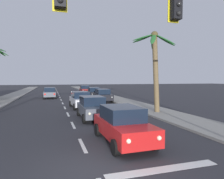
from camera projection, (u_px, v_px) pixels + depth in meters
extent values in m
plane|color=#2D2D33|center=(94.00, 170.00, 6.46)|extent=(220.00, 220.00, 0.00)
cube|color=gray|center=(119.00, 100.00, 27.83)|extent=(3.20, 110.00, 0.14)
cube|color=silver|center=(83.00, 145.00, 8.91)|extent=(0.16, 2.00, 0.01)
cube|color=silver|center=(73.00, 125.00, 12.84)|extent=(0.16, 2.00, 0.01)
cube|color=silver|center=(68.00, 114.00, 16.77)|extent=(0.16, 2.00, 0.01)
cube|color=silver|center=(65.00, 108.00, 20.70)|extent=(0.16, 2.00, 0.01)
cube|color=silver|center=(63.00, 103.00, 24.63)|extent=(0.16, 2.00, 0.01)
cube|color=silver|center=(61.00, 100.00, 28.56)|extent=(0.16, 2.00, 0.01)
cube|color=silver|center=(60.00, 97.00, 32.48)|extent=(0.16, 2.00, 0.01)
cube|color=silver|center=(59.00, 95.00, 36.41)|extent=(0.16, 2.00, 0.01)
cube|color=silver|center=(58.00, 94.00, 40.34)|extent=(0.16, 2.00, 0.01)
cube|color=silver|center=(58.00, 93.00, 44.27)|extent=(0.16, 2.00, 0.01)
cube|color=silver|center=(57.00, 92.00, 48.20)|extent=(0.16, 2.00, 0.01)
cube|color=silver|center=(57.00, 91.00, 52.13)|extent=(0.16, 2.00, 0.01)
cube|color=silver|center=(56.00, 90.00, 56.06)|extent=(0.16, 2.00, 0.01)
cube|color=silver|center=(56.00, 89.00, 59.99)|extent=(0.16, 2.00, 0.01)
cube|color=silver|center=(56.00, 89.00, 63.92)|extent=(0.16, 2.00, 0.01)
cube|color=silver|center=(56.00, 88.00, 67.85)|extent=(0.16, 2.00, 0.01)
cube|color=silver|center=(55.00, 88.00, 71.77)|extent=(0.16, 2.00, 0.01)
cube|color=silver|center=(164.00, 169.00, 6.53)|extent=(4.00, 0.44, 0.01)
cube|color=black|center=(176.00, 6.00, 6.63)|extent=(0.32, 0.26, 0.92)
sphere|color=black|center=(179.00, 4.00, 6.49)|extent=(0.17, 0.17, 0.17)
sphere|color=black|center=(179.00, 13.00, 6.51)|extent=(0.17, 0.17, 0.17)
cube|color=yellow|center=(173.00, 7.00, 6.78)|extent=(0.42, 0.03, 1.04)
sphere|color=black|center=(60.00, 0.00, 5.41)|extent=(0.17, 0.17, 0.17)
cube|color=red|center=(123.00, 128.00, 9.30)|extent=(1.85, 4.33, 0.72)
cube|color=black|center=(122.00, 113.00, 9.41)|extent=(1.64, 2.23, 0.64)
cylinder|color=black|center=(155.00, 143.00, 8.24)|extent=(0.23, 0.64, 0.64)
cylinder|color=black|center=(115.00, 147.00, 7.71)|extent=(0.23, 0.64, 0.64)
cylinder|color=black|center=(128.00, 127.00, 10.94)|extent=(0.23, 0.64, 0.64)
cylinder|color=black|center=(98.00, 130.00, 10.40)|extent=(0.23, 0.64, 0.64)
sphere|color=#F9EFC6|center=(159.00, 138.00, 7.43)|extent=(0.18, 0.18, 0.18)
sphere|color=#F9EFC6|center=(129.00, 141.00, 7.05)|extent=(0.18, 0.18, 0.18)
cube|color=red|center=(120.00, 117.00, 11.55)|extent=(0.24, 0.06, 0.20)
cube|color=red|center=(98.00, 118.00, 11.14)|extent=(0.24, 0.06, 0.20)
cube|color=#4C515B|center=(92.00, 110.00, 14.94)|extent=(1.77, 4.31, 0.72)
cube|color=black|center=(92.00, 100.00, 15.05)|extent=(1.61, 2.20, 0.64)
cylinder|color=black|center=(109.00, 117.00, 13.86)|extent=(0.22, 0.64, 0.64)
cylinder|color=black|center=(84.00, 119.00, 13.35)|extent=(0.22, 0.64, 0.64)
cylinder|color=black|center=(99.00, 111.00, 16.57)|extent=(0.22, 0.64, 0.64)
cylinder|color=black|center=(78.00, 112.00, 16.06)|extent=(0.22, 0.64, 0.64)
sphere|color=#F9EFC6|center=(108.00, 113.00, 13.05)|extent=(0.18, 0.18, 0.18)
sphere|color=#F9EFC6|center=(90.00, 114.00, 12.68)|extent=(0.18, 0.18, 0.18)
cube|color=red|center=(95.00, 105.00, 17.19)|extent=(0.24, 0.06, 0.20)
cube|color=red|center=(80.00, 105.00, 16.80)|extent=(0.24, 0.06, 0.20)
cube|color=silver|center=(81.00, 101.00, 20.64)|extent=(1.94, 4.37, 0.72)
cube|color=black|center=(80.00, 95.00, 20.75)|extent=(1.69, 2.27, 0.64)
cylinder|color=black|center=(92.00, 106.00, 19.61)|extent=(0.25, 0.65, 0.64)
cylinder|color=black|center=(75.00, 107.00, 19.03)|extent=(0.25, 0.65, 0.64)
cylinder|color=black|center=(86.00, 103.00, 22.28)|extent=(0.25, 0.65, 0.64)
cylinder|color=black|center=(71.00, 104.00, 21.71)|extent=(0.25, 0.65, 0.64)
sphere|color=#F9EFC6|center=(91.00, 103.00, 18.80)|extent=(0.18, 0.18, 0.18)
sphere|color=#F9EFC6|center=(78.00, 103.00, 18.38)|extent=(0.18, 0.18, 0.18)
cube|color=red|center=(83.00, 98.00, 22.89)|extent=(0.24, 0.07, 0.20)
cube|color=red|center=(71.00, 99.00, 22.45)|extent=(0.24, 0.07, 0.20)
cube|color=#4C515B|center=(50.00, 94.00, 31.29)|extent=(1.83, 4.33, 0.72)
cube|color=black|center=(50.00, 90.00, 31.12)|extent=(1.64, 2.23, 0.64)
cylinder|color=black|center=(44.00, 96.00, 32.40)|extent=(0.23, 0.64, 0.64)
cylinder|color=black|center=(55.00, 95.00, 32.92)|extent=(0.23, 0.64, 0.64)
cylinder|color=black|center=(44.00, 97.00, 29.70)|extent=(0.23, 0.64, 0.64)
cylinder|color=black|center=(56.00, 97.00, 30.23)|extent=(0.23, 0.64, 0.64)
sphere|color=#B2B2AD|center=(46.00, 93.00, 33.16)|extent=(0.18, 0.18, 0.18)
sphere|color=#B2B2AD|center=(53.00, 92.00, 33.54)|extent=(0.18, 0.18, 0.18)
cube|color=red|center=(45.00, 94.00, 29.03)|extent=(0.24, 0.06, 0.20)
cube|color=red|center=(54.00, 94.00, 29.44)|extent=(0.24, 0.06, 0.20)
cube|color=black|center=(94.00, 94.00, 31.39)|extent=(1.86, 4.34, 0.72)
cube|color=black|center=(94.00, 89.00, 31.50)|extent=(1.65, 2.24, 0.64)
cylinder|color=black|center=(101.00, 97.00, 30.28)|extent=(0.23, 0.64, 0.64)
cylinder|color=black|center=(90.00, 97.00, 29.81)|extent=(0.23, 0.64, 0.64)
cylinder|color=black|center=(98.00, 95.00, 33.01)|extent=(0.23, 0.64, 0.64)
cylinder|color=black|center=(87.00, 95.00, 32.54)|extent=(0.23, 0.64, 0.64)
sphere|color=#B2B2AD|center=(101.00, 94.00, 29.47)|extent=(0.18, 0.18, 0.18)
sphere|color=#B2B2AD|center=(93.00, 94.00, 29.13)|extent=(0.18, 0.18, 0.18)
cube|color=red|center=(96.00, 92.00, 33.64)|extent=(0.24, 0.07, 0.20)
cube|color=red|center=(88.00, 92.00, 33.29)|extent=(0.24, 0.07, 0.20)
cube|color=maroon|center=(85.00, 90.00, 41.02)|extent=(1.85, 4.34, 0.72)
cube|color=black|center=(85.00, 87.00, 41.12)|extent=(1.65, 2.23, 0.64)
cylinder|color=black|center=(90.00, 93.00, 39.90)|extent=(0.23, 0.64, 0.64)
cylinder|color=black|center=(82.00, 93.00, 39.44)|extent=(0.23, 0.64, 0.64)
cylinder|color=black|center=(88.00, 92.00, 42.63)|extent=(0.23, 0.64, 0.64)
cylinder|color=black|center=(80.00, 92.00, 42.16)|extent=(0.23, 0.64, 0.64)
sphere|color=#B2B2AD|center=(90.00, 91.00, 39.09)|extent=(0.18, 0.18, 0.18)
sphere|color=#B2B2AD|center=(83.00, 91.00, 38.76)|extent=(0.18, 0.18, 0.18)
cube|color=red|center=(87.00, 89.00, 43.27)|extent=(0.24, 0.07, 0.20)
cube|color=red|center=(80.00, 89.00, 42.91)|extent=(0.24, 0.07, 0.20)
cube|color=black|center=(103.00, 97.00, 26.27)|extent=(1.81, 4.32, 0.72)
cube|color=black|center=(103.00, 91.00, 26.38)|extent=(1.62, 2.22, 0.64)
cylinder|color=black|center=(112.00, 100.00, 25.17)|extent=(0.23, 0.64, 0.64)
cylinder|color=black|center=(99.00, 101.00, 24.69)|extent=(0.23, 0.64, 0.64)
cylinder|color=black|center=(106.00, 98.00, 27.89)|extent=(0.23, 0.64, 0.64)
cylinder|color=black|center=(94.00, 98.00, 27.41)|extent=(0.23, 0.64, 0.64)
sphere|color=#B2B2AD|center=(112.00, 97.00, 24.36)|extent=(0.18, 0.18, 0.18)
sphere|color=#B2B2AD|center=(102.00, 98.00, 24.01)|extent=(0.18, 0.18, 0.18)
cube|color=red|center=(104.00, 95.00, 28.52)|extent=(0.24, 0.06, 0.20)
cube|color=red|center=(95.00, 95.00, 28.15)|extent=(0.24, 0.06, 0.20)
ellipsoid|color=#2D702D|center=(1.00, 52.00, 26.73)|extent=(1.90, 0.50, 1.22)
ellipsoid|color=#2D702D|center=(0.00, 52.00, 27.40)|extent=(1.44, 1.82, 1.09)
ellipsoid|color=#2D702D|center=(0.00, 49.00, 26.21)|extent=(1.93, 1.48, 0.77)
cylinder|color=brown|center=(156.00, 75.00, 17.15)|extent=(0.78, 0.44, 6.73)
ellipsoid|color=#236028|center=(165.00, 40.00, 17.10)|extent=(1.96, 0.65, 1.06)
ellipsoid|color=#236028|center=(154.00, 42.00, 17.84)|extent=(1.15, 1.86, 1.18)
ellipsoid|color=#236028|center=(143.00, 39.00, 17.43)|extent=(1.71, 1.76, 0.68)
ellipsoid|color=#236028|center=(144.00, 37.00, 16.67)|extent=(2.04, 0.43, 0.78)
ellipsoid|color=#236028|center=(153.00, 39.00, 16.12)|extent=(1.39, 1.73, 1.24)
ellipsoid|color=#236028|center=(165.00, 39.00, 16.45)|extent=(1.51, 1.70, 1.17)
sphere|color=#4C4223|center=(154.00, 35.00, 16.93)|extent=(0.60, 0.60, 0.60)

